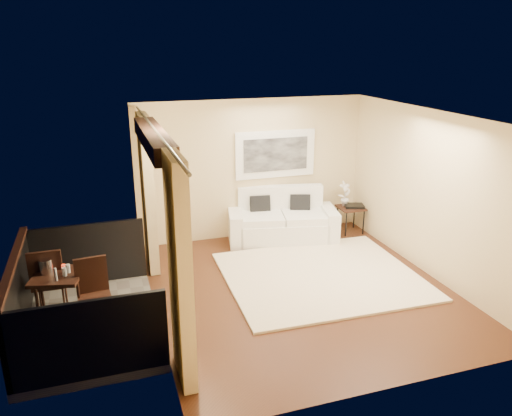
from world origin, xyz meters
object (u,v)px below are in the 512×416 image
bistro_table (58,280)px  ice_bucket (46,266)px  sofa (282,221)px  balcony_chair_far (48,277)px  side_table (351,210)px  balcony_chair_near (93,288)px  orchid (345,194)px

bistro_table → ice_bucket: ice_bucket is taller
sofa → ice_bucket: (-4.12, -1.89, 0.49)m
sofa → balcony_chair_far: bearing=-145.4°
sofa → bistro_table: (-3.99, -1.99, 0.30)m
side_table → balcony_chair_far: 5.83m
side_table → balcony_chair_far: balcony_chair_far is taller
sofa → bistro_table: sofa is taller
sofa → balcony_chair_near: sofa is taller
balcony_chair_near → orchid: bearing=19.0°
bistro_table → side_table: bearing=19.2°
sofa → orchid: orchid is taller
bistro_table → ice_bucket: size_ratio=3.80×
sofa → orchid: bearing=12.3°
balcony_chair_near → ice_bucket: (-0.58, 0.31, 0.27)m
balcony_chair_far → ice_bucket: balcony_chair_far is taller
bistro_table → ice_bucket: 0.25m
balcony_chair_near → balcony_chair_far: bearing=135.7°
bistro_table → balcony_chair_far: balcony_chair_far is taller
sofa → balcony_chair_far: 4.49m
orchid → balcony_chair_near: (-4.90, -2.21, -0.22)m
side_table → balcony_chair_far: bearing=-163.7°
balcony_chair_far → ice_bucket: size_ratio=5.11×
orchid → balcony_chair_near: orchid is taller
orchid → bistro_table: bearing=-159.5°
balcony_chair_far → orchid: bearing=-161.5°
sofa → side_table: bearing=8.3°
balcony_chair_near → ice_bucket: size_ratio=4.91×
balcony_chair_far → ice_bucket: (0.02, -0.17, 0.25)m
sofa → balcony_chair_near: size_ratio=2.26×
bistro_table → balcony_chair_near: bearing=-26.1°
balcony_chair_near → sofa: bearing=26.5°
orchid → bistro_table: (-5.34, -2.00, -0.13)m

